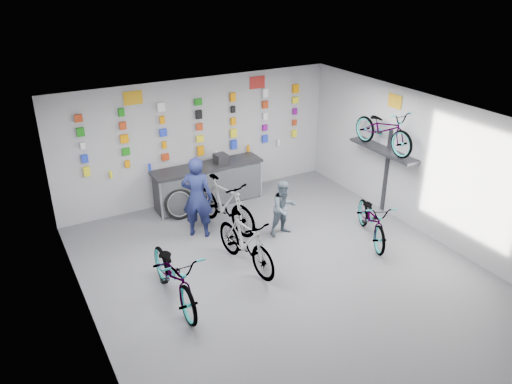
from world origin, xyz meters
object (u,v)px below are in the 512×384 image
counter (209,185)px  bike_left (174,274)px  bike_service (224,204)px  bike_center (245,242)px  bike_right (372,219)px  customer (284,208)px  clerk (197,197)px

counter → bike_left: (-2.10, -3.25, 0.05)m
bike_left → bike_service: bearing=46.6°
bike_center → bike_right: bearing=-14.5°
bike_center → counter: bearing=72.7°
bike_left → bike_center: bike_center is taller
customer → bike_center: bearing=-152.3°
bike_left → bike_right: (4.42, -0.01, -0.06)m
bike_left → bike_service: size_ratio=1.05×
bike_right → clerk: (-3.15, 1.95, 0.42)m
bike_left → counter: bearing=57.8°
clerk → counter: bearing=-86.7°
customer → bike_left: bearing=-160.6°
bike_center → clerk: bearing=94.0°
counter → clerk: bearing=-122.4°
counter → bike_left: size_ratio=1.31×
clerk → customer: 1.86m
counter → bike_left: bearing=-122.9°
bike_left → customer: (2.90, 1.08, 0.08)m
bike_left → clerk: bearing=57.5°
clerk → bike_service: bearing=-141.6°
counter → bike_service: 1.30m
counter → bike_service: size_ratio=1.38×
counter → bike_right: counter is taller
clerk → bike_right: bearing=-176.0°
bike_center → clerk: size_ratio=1.01×
bike_center → bike_right: bike_center is taller
bike_service → bike_left: bearing=-149.8°
bike_left → customer: bearing=21.1°
clerk → customer: (1.63, -0.86, -0.28)m
bike_service → clerk: (-0.64, -0.03, 0.32)m
bike_right → customer: customer is taller
bike_service → clerk: size_ratio=1.08×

